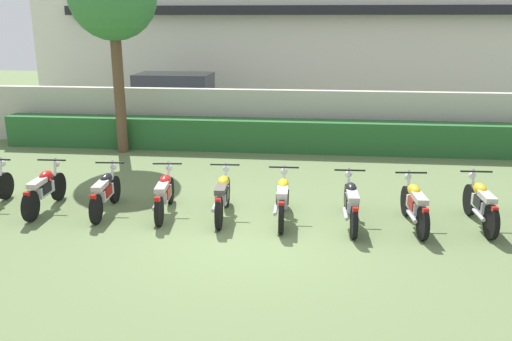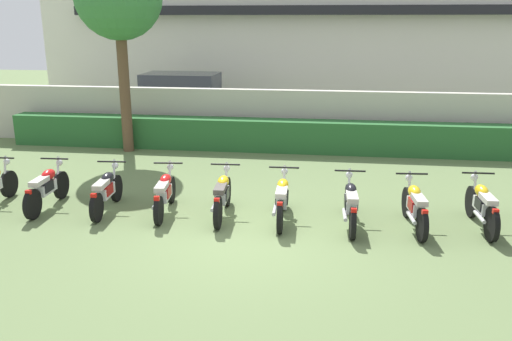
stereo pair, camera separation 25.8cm
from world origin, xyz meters
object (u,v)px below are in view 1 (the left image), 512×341
at_px(parked_car, 179,100).
at_px(motorcycle_in_row_4, 223,195).
at_px(motorcycle_in_row_1, 44,189).
at_px(motorcycle_in_row_8, 481,203).
at_px(motorcycle_in_row_3, 164,193).
at_px(motorcycle_in_row_7, 415,204).
at_px(motorcycle_in_row_6, 351,202).
at_px(motorcycle_in_row_5, 283,198).
at_px(motorcycle_in_row_2, 105,192).

distance_m(parked_car, motorcycle_in_row_4, 9.81).
distance_m(motorcycle_in_row_1, motorcycle_in_row_8, 8.60).
xyz_separation_m(motorcycle_in_row_3, motorcycle_in_row_7, (4.86, -0.15, 0.01)).
bearing_deg(motorcycle_in_row_8, motorcycle_in_row_6, 92.03).
height_order(motorcycle_in_row_4, motorcycle_in_row_8, motorcycle_in_row_8).
bearing_deg(motorcycle_in_row_3, motorcycle_in_row_1, 85.16).
relative_size(motorcycle_in_row_3, motorcycle_in_row_6, 0.95).
distance_m(parked_car, motorcycle_in_row_6, 10.99).
distance_m(parked_car, motorcycle_in_row_5, 10.32).
distance_m(motorcycle_in_row_2, motorcycle_in_row_5, 3.59).
relative_size(motorcycle_in_row_1, motorcycle_in_row_5, 0.99).
distance_m(motorcycle_in_row_2, motorcycle_in_row_6, 4.89).
bearing_deg(motorcycle_in_row_2, motorcycle_in_row_6, -95.59).
relative_size(parked_car, motorcycle_in_row_6, 2.34).
xyz_separation_m(motorcycle_in_row_5, motorcycle_in_row_6, (1.30, -0.06, -0.01)).
bearing_deg(parked_car, motorcycle_in_row_8, -47.75).
relative_size(parked_car, motorcycle_in_row_5, 2.41).
distance_m(motorcycle_in_row_6, motorcycle_in_row_8, 2.43).
bearing_deg(motorcycle_in_row_7, motorcycle_in_row_5, 83.93).
bearing_deg(motorcycle_in_row_1, motorcycle_in_row_6, -93.37).
relative_size(motorcycle_in_row_5, motorcycle_in_row_6, 0.97).
height_order(motorcycle_in_row_1, motorcycle_in_row_8, motorcycle_in_row_8).
height_order(motorcycle_in_row_1, motorcycle_in_row_2, motorcycle_in_row_1).
xyz_separation_m(parked_car, motorcycle_in_row_7, (6.92, -9.37, -0.49)).
bearing_deg(motorcycle_in_row_4, motorcycle_in_row_2, 87.28).
distance_m(motorcycle_in_row_3, motorcycle_in_row_8, 6.10).
bearing_deg(parked_car, motorcycle_in_row_3, -76.76).
height_order(motorcycle_in_row_4, motorcycle_in_row_7, motorcycle_in_row_4).
bearing_deg(motorcycle_in_row_4, parked_car, 16.20).
distance_m(parked_car, motorcycle_in_row_7, 11.66).
xyz_separation_m(parked_car, motorcycle_in_row_5, (4.43, -9.30, -0.49)).
bearing_deg(motorcycle_in_row_7, motorcycle_in_row_2, 84.50).
xyz_separation_m(motorcycle_in_row_1, motorcycle_in_row_2, (1.29, 0.01, -0.01)).
relative_size(motorcycle_in_row_5, motorcycle_in_row_7, 1.03).
xyz_separation_m(motorcycle_in_row_5, motorcycle_in_row_8, (3.72, 0.11, 0.00)).
bearing_deg(motorcycle_in_row_6, motorcycle_in_row_7, -92.14).
distance_m(motorcycle_in_row_1, motorcycle_in_row_2, 1.29).
xyz_separation_m(motorcycle_in_row_6, motorcycle_in_row_7, (1.18, -0.01, 0.01)).
height_order(motorcycle_in_row_7, motorcycle_in_row_8, motorcycle_in_row_8).
relative_size(motorcycle_in_row_4, motorcycle_in_row_7, 1.04).
bearing_deg(parked_car, motorcycle_in_row_4, -70.00).
height_order(parked_car, motorcycle_in_row_6, parked_car).
distance_m(parked_car, motorcycle_in_row_3, 9.46).
bearing_deg(motorcycle_in_row_7, motorcycle_in_row_8, -86.34).
bearing_deg(motorcycle_in_row_2, motorcycle_in_row_7, -95.42).
distance_m(motorcycle_in_row_3, motorcycle_in_row_7, 4.86).
relative_size(motorcycle_in_row_3, motorcycle_in_row_5, 0.98).
height_order(parked_car, motorcycle_in_row_1, parked_car).
distance_m(motorcycle_in_row_4, motorcycle_in_row_8, 4.91).
bearing_deg(motorcycle_in_row_2, motorcycle_in_row_3, -92.24).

